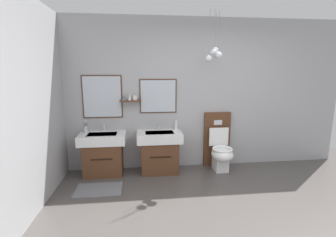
# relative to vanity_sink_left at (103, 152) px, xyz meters

# --- Properties ---
(wall_back) EXTENTS (5.12, 0.66, 2.64)m
(wall_back) POSITION_rel_vanity_sink_left_xyz_m (1.78, 0.26, 0.94)
(wall_back) COLOR #A8A8AA
(wall_back) RESTS_ON ground
(bath_mat) EXTENTS (0.68, 0.44, 0.01)m
(bath_mat) POSITION_rel_vanity_sink_left_xyz_m (0.00, -0.59, -0.37)
(bath_mat) COLOR slate
(bath_mat) RESTS_ON ground
(vanity_sink_left) EXTENTS (0.76, 0.49, 0.71)m
(vanity_sink_left) POSITION_rel_vanity_sink_left_xyz_m (0.00, 0.00, 0.00)
(vanity_sink_left) COLOR #56331E
(vanity_sink_left) RESTS_ON ground
(tap_on_left_sink) EXTENTS (0.03, 0.13, 0.11)m
(tap_on_left_sink) POSITION_rel_vanity_sink_left_xyz_m (0.00, 0.18, 0.40)
(tap_on_left_sink) COLOR silver
(tap_on_left_sink) RESTS_ON vanity_sink_left
(vanity_sink_right) EXTENTS (0.76, 0.49, 0.71)m
(vanity_sink_right) POSITION_rel_vanity_sink_left_xyz_m (0.95, 0.00, 0.00)
(vanity_sink_right) COLOR #56331E
(vanity_sink_right) RESTS_ON ground
(tap_on_right_sink) EXTENTS (0.03, 0.13, 0.11)m
(tap_on_right_sink) POSITION_rel_vanity_sink_left_xyz_m (0.95, 0.18, 0.40)
(tap_on_right_sink) COLOR silver
(tap_on_right_sink) RESTS_ON vanity_sink_right
(toilet) EXTENTS (0.48, 0.62, 1.00)m
(toilet) POSITION_rel_vanity_sink_left_xyz_m (2.03, 0.00, -0.00)
(toilet) COLOR #56331E
(toilet) RESTS_ON ground
(toothbrush_cup) EXTENTS (0.07, 0.07, 0.20)m
(toothbrush_cup) POSITION_rel_vanity_sink_left_xyz_m (-0.30, 0.16, 0.38)
(toothbrush_cup) COLOR silver
(toothbrush_cup) RESTS_ON vanity_sink_left
(soap_dispenser) EXTENTS (0.06, 0.06, 0.19)m
(soap_dispenser) POSITION_rel_vanity_sink_left_xyz_m (1.26, 0.17, 0.41)
(soap_dispenser) COLOR white
(soap_dispenser) RESTS_ON vanity_sink_right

